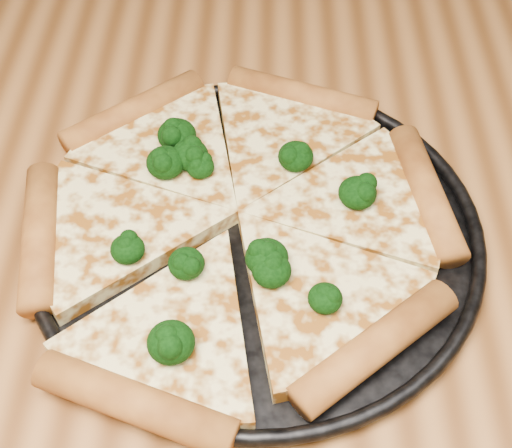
{
  "coord_description": "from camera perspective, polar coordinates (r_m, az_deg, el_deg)",
  "views": [
    {
      "loc": [
        0.11,
        -0.24,
        1.18
      ],
      "look_at": [
        0.1,
        0.11,
        0.77
      ],
      "focal_mm": 50.88,
      "sensor_mm": 36.0,
      "label": 1
    }
  ],
  "objects": [
    {
      "name": "dining_table",
      "position": [
        0.58,
        -10.7,
        -15.02
      ],
      "size": [
        1.2,
        0.9,
        0.75
      ],
      "color": "#99602F",
      "rests_on": "ground"
    },
    {
      "name": "pizza_pan",
      "position": [
        0.54,
        -0.0,
        -0.57
      ],
      "size": [
        0.34,
        0.34,
        0.02
      ],
      "color": "black",
      "rests_on": "dining_table"
    },
    {
      "name": "pizza",
      "position": [
        0.54,
        -1.56,
        0.59
      ],
      "size": [
        0.34,
        0.36,
        0.03
      ],
      "rotation": [
        0.0,
        0.0,
        -0.36
      ],
      "color": "#FAE899",
      "rests_on": "pizza_pan"
    },
    {
      "name": "broccoli_florets",
      "position": [
        0.53,
        -2.37,
        0.9
      ],
      "size": [
        0.19,
        0.22,
        0.02
      ],
      "color": "black",
      "rests_on": "pizza"
    }
  ]
}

